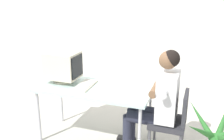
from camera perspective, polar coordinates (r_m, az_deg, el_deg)
The scene contains 7 objects.
ground_plane at distance 3.63m, azimuth -3.61°, elevation -14.66°, with size 12.00×12.00×0.00m, color #B2ADA3.
wall_back at distance 4.35m, azimuth 7.18°, elevation 11.61°, with size 8.00×0.10×3.00m, color silver.
desk at distance 3.32m, azimuth -3.83°, elevation -4.55°, with size 1.45×0.68×0.74m.
crt_monitor at distance 3.47m, azimuth -10.62°, elevation 0.99°, with size 0.42×0.34×0.40m.
keyboard at distance 3.33m, azimuth -5.83°, elevation -3.33°, with size 0.19×0.43×0.03m.
office_chair at distance 3.16m, azimuth 13.12°, elevation -10.45°, with size 0.41×0.41×0.82m.
person_seated at distance 3.08m, azimuth 9.94°, elevation -6.29°, with size 0.73×0.58×1.29m.
Camera 1 is at (1.24, -2.82, 1.92)m, focal length 41.98 mm.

